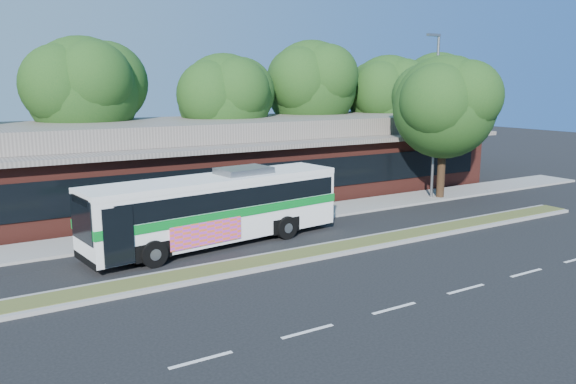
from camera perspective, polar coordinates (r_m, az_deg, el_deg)
name	(u,v)px	position (r m, az deg, el deg)	size (l,w,h in m)	color
ground	(366,250)	(22.30, 7.91, -5.87)	(120.00, 120.00, 0.00)	black
median_strip	(356,245)	(22.73, 6.96, -5.33)	(26.00, 1.10, 0.15)	#4B5926
sidewalk	(283,216)	(27.37, -0.56, -2.50)	(44.00, 2.60, 0.12)	gray
plaza_building	(224,159)	(32.75, -6.47, 3.32)	(33.20, 11.20, 4.45)	#54211A
lamp_post	(435,112)	(32.32, 14.69, 7.88)	(0.93, 0.18, 9.07)	slate
tree_bg_b	(91,89)	(33.39, -19.41, 9.84)	(6.69, 6.00, 9.00)	black
tree_bg_c	(229,98)	(35.02, -5.98, 9.50)	(6.24, 5.60, 8.26)	black
tree_bg_d	(315,84)	(39.39, 2.81, 10.89)	(6.91, 6.20, 9.37)	black
tree_bg_e	(391,94)	(42.26, 10.41, 9.81)	(6.47, 5.80, 8.50)	black
tree_bg_f	(440,89)	(47.15, 15.17, 10.08)	(6.69, 6.00, 8.92)	black
transit_bus	(218,203)	(22.71, -7.16, -1.16)	(10.98, 3.68, 3.03)	white
sidewalk_tree	(448,104)	(32.80, 15.94, 8.55)	(6.30, 5.65, 7.99)	black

